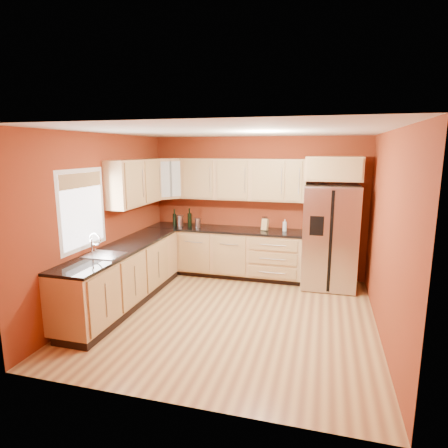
{
  "coord_description": "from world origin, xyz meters",
  "views": [
    {
      "loc": [
        1.23,
        -4.89,
        2.35
      ],
      "look_at": [
        -0.34,
        0.9,
        1.16
      ],
      "focal_mm": 30.0,
      "sensor_mm": 36.0,
      "label": 1
    }
  ],
  "objects_px": {
    "canister_left": "(198,223)",
    "soap_dispenser": "(285,225)",
    "wine_bottle_a": "(175,217)",
    "refrigerator": "(330,237)",
    "knife_block": "(265,224)"
  },
  "relations": [
    {
      "from": "knife_block",
      "to": "soap_dispenser",
      "type": "bearing_deg",
      "value": 16.3
    },
    {
      "from": "canister_left",
      "to": "knife_block",
      "type": "relative_size",
      "value": 0.84
    },
    {
      "from": "refrigerator",
      "to": "wine_bottle_a",
      "type": "height_order",
      "value": "refrigerator"
    },
    {
      "from": "canister_left",
      "to": "soap_dispenser",
      "type": "distance_m",
      "value": 1.62
    },
    {
      "from": "wine_bottle_a",
      "to": "knife_block",
      "type": "bearing_deg",
      "value": 1.64
    },
    {
      "from": "canister_left",
      "to": "wine_bottle_a",
      "type": "xyz_separation_m",
      "value": [
        -0.48,
        0.04,
        0.07
      ]
    },
    {
      "from": "canister_left",
      "to": "soap_dispenser",
      "type": "xyz_separation_m",
      "value": [
        1.61,
        0.11,
        0.02
      ]
    },
    {
      "from": "refrigerator",
      "to": "canister_left",
      "type": "bearing_deg",
      "value": 179.69
    },
    {
      "from": "canister_left",
      "to": "knife_block",
      "type": "xyz_separation_m",
      "value": [
        1.26,
        0.09,
        0.02
      ]
    },
    {
      "from": "refrigerator",
      "to": "knife_block",
      "type": "bearing_deg",
      "value": 174.93
    },
    {
      "from": "wine_bottle_a",
      "to": "soap_dispenser",
      "type": "relative_size",
      "value": 1.53
    },
    {
      "from": "canister_left",
      "to": "soap_dispenser",
      "type": "height_order",
      "value": "soap_dispenser"
    },
    {
      "from": "wine_bottle_a",
      "to": "refrigerator",
      "type": "bearing_deg",
      "value": -1.03
    },
    {
      "from": "refrigerator",
      "to": "knife_block",
      "type": "xyz_separation_m",
      "value": [
        -1.15,
        0.1,
        0.14
      ]
    },
    {
      "from": "wine_bottle_a",
      "to": "soap_dispenser",
      "type": "bearing_deg",
      "value": 1.94
    }
  ]
}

